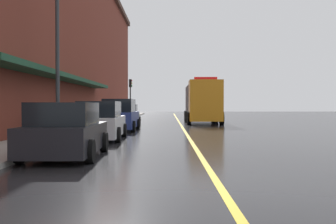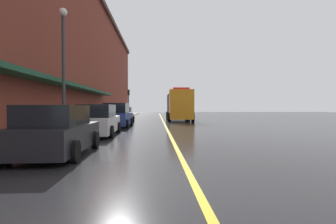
{
  "view_description": "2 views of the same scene",
  "coord_description": "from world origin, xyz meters",
  "px_view_note": "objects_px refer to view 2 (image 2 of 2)",
  "views": [
    {
      "loc": [
        -0.98,
        -7.78,
        1.56
      ],
      "look_at": [
        -0.86,
        23.61,
        0.97
      ],
      "focal_mm": 42.54,
      "sensor_mm": 36.0,
      "label": 1
    },
    {
      "loc": [
        -0.76,
        -4.51,
        1.55
      ],
      "look_at": [
        0.79,
        29.44,
        0.93
      ],
      "focal_mm": 27.39,
      "sensor_mm": 36.0,
      "label": 2
    }
  ],
  "objects_px": {
    "street_lamp_left": "(63,56)",
    "parking_meter_0": "(32,121)",
    "parked_car_1": "(98,121)",
    "parked_car_2": "(117,116)",
    "utility_truck": "(179,106)",
    "parking_meter_2": "(86,115)",
    "parked_car_0": "(56,132)",
    "parked_car_3": "(124,115)",
    "traffic_light_near": "(129,98)"
  },
  "relations": [
    {
      "from": "parked_car_1",
      "to": "street_lamp_left",
      "type": "relative_size",
      "value": 0.7
    },
    {
      "from": "parked_car_0",
      "to": "street_lamp_left",
      "type": "distance_m",
      "value": 7.4
    },
    {
      "from": "parking_meter_2",
      "to": "traffic_light_near",
      "type": "height_order",
      "value": "traffic_light_near"
    },
    {
      "from": "parked_car_3",
      "to": "traffic_light_near",
      "type": "bearing_deg",
      "value": 2.74
    },
    {
      "from": "parked_car_0",
      "to": "parked_car_1",
      "type": "xyz_separation_m",
      "value": [
        0.03,
        5.91,
        0.04
      ]
    },
    {
      "from": "parked_car_2",
      "to": "parked_car_3",
      "type": "bearing_deg",
      "value": 2.42
    },
    {
      "from": "parked_car_1",
      "to": "parked_car_3",
      "type": "xyz_separation_m",
      "value": [
        -0.05,
        11.67,
        -0.06
      ]
    },
    {
      "from": "parked_car_2",
      "to": "street_lamp_left",
      "type": "relative_size",
      "value": 0.69
    },
    {
      "from": "parking_meter_0",
      "to": "traffic_light_near",
      "type": "relative_size",
      "value": 0.31
    },
    {
      "from": "traffic_light_near",
      "to": "parked_car_2",
      "type": "bearing_deg",
      "value": -86.27
    },
    {
      "from": "parking_meter_2",
      "to": "street_lamp_left",
      "type": "xyz_separation_m",
      "value": [
        -0.6,
        -2.35,
        3.34
      ]
    },
    {
      "from": "parked_car_1",
      "to": "street_lamp_left",
      "type": "xyz_separation_m",
      "value": [
        -1.96,
        0.23,
        3.6
      ]
    },
    {
      "from": "parking_meter_0",
      "to": "traffic_light_near",
      "type": "distance_m",
      "value": 32.69
    },
    {
      "from": "parked_car_3",
      "to": "parking_meter_2",
      "type": "bearing_deg",
      "value": 170.09
    },
    {
      "from": "street_lamp_left",
      "to": "parked_car_2",
      "type": "bearing_deg",
      "value": 70.76
    },
    {
      "from": "parked_car_1",
      "to": "parking_meter_0",
      "type": "relative_size",
      "value": 3.64
    },
    {
      "from": "utility_truck",
      "to": "parking_meter_0",
      "type": "distance_m",
      "value": 21.77
    },
    {
      "from": "parked_car_2",
      "to": "parking_meter_2",
      "type": "relative_size",
      "value": 3.6
    },
    {
      "from": "parked_car_0",
      "to": "parked_car_2",
      "type": "height_order",
      "value": "parked_car_2"
    },
    {
      "from": "parked_car_0",
      "to": "street_lamp_left",
      "type": "relative_size",
      "value": 0.62
    },
    {
      "from": "parked_car_0",
      "to": "parking_meter_2",
      "type": "bearing_deg",
      "value": 7.81
    },
    {
      "from": "parked_car_3",
      "to": "parked_car_0",
      "type": "bearing_deg",
      "value": 178.4
    },
    {
      "from": "parking_meter_2",
      "to": "parked_car_0",
      "type": "bearing_deg",
      "value": -81.05
    },
    {
      "from": "parking_meter_2",
      "to": "utility_truck",
      "type": "bearing_deg",
      "value": 61.2
    },
    {
      "from": "street_lamp_left",
      "to": "traffic_light_near",
      "type": "relative_size",
      "value": 1.61
    },
    {
      "from": "parked_car_0",
      "to": "parking_meter_2",
      "type": "distance_m",
      "value": 8.61
    },
    {
      "from": "parking_meter_0",
      "to": "parking_meter_2",
      "type": "height_order",
      "value": "same"
    },
    {
      "from": "parked_car_3",
      "to": "parking_meter_2",
      "type": "relative_size",
      "value": 3.22
    },
    {
      "from": "parked_car_2",
      "to": "parked_car_3",
      "type": "distance_m",
      "value": 5.49
    },
    {
      "from": "parked_car_0",
      "to": "parking_meter_0",
      "type": "xyz_separation_m",
      "value": [
        -1.34,
        1.16,
        0.3
      ]
    },
    {
      "from": "parking_meter_2",
      "to": "parked_car_2",
      "type": "bearing_deg",
      "value": 67.7
    },
    {
      "from": "street_lamp_left",
      "to": "traffic_light_near",
      "type": "xyz_separation_m",
      "value": [
        0.66,
        27.64,
        -1.24
      ]
    },
    {
      "from": "parking_meter_0",
      "to": "parking_meter_2",
      "type": "relative_size",
      "value": 1.0
    },
    {
      "from": "parked_car_3",
      "to": "traffic_light_near",
      "type": "height_order",
      "value": "traffic_light_near"
    },
    {
      "from": "parked_car_0",
      "to": "parked_car_2",
      "type": "bearing_deg",
      "value": -1.79
    },
    {
      "from": "parked_car_1",
      "to": "utility_truck",
      "type": "distance_m",
      "value": 16.86
    },
    {
      "from": "parking_meter_2",
      "to": "traffic_light_near",
      "type": "distance_m",
      "value": 25.37
    },
    {
      "from": "utility_truck",
      "to": "street_lamp_left",
      "type": "distance_m",
      "value": 17.61
    },
    {
      "from": "parked_car_2",
      "to": "street_lamp_left",
      "type": "height_order",
      "value": "street_lamp_left"
    },
    {
      "from": "traffic_light_near",
      "to": "utility_truck",
      "type": "bearing_deg",
      "value": -59.3
    },
    {
      "from": "parked_car_1",
      "to": "parked_car_2",
      "type": "bearing_deg",
      "value": -2.39
    },
    {
      "from": "parked_car_0",
      "to": "parking_meter_2",
      "type": "height_order",
      "value": "parked_car_0"
    },
    {
      "from": "parked_car_3",
      "to": "parking_meter_0",
      "type": "bearing_deg",
      "value": 173.75
    },
    {
      "from": "parked_car_1",
      "to": "parking_meter_2",
      "type": "height_order",
      "value": "parked_car_1"
    },
    {
      "from": "parked_car_3",
      "to": "parking_meter_0",
      "type": "relative_size",
      "value": 3.22
    },
    {
      "from": "utility_truck",
      "to": "parking_meter_2",
      "type": "height_order",
      "value": "utility_truck"
    },
    {
      "from": "parked_car_1",
      "to": "parked_car_3",
      "type": "bearing_deg",
      "value": -1.11
    },
    {
      "from": "parking_meter_2",
      "to": "parked_car_1",
      "type": "bearing_deg",
      "value": -62.18
    },
    {
      "from": "parked_car_1",
      "to": "parking_meter_0",
      "type": "bearing_deg",
      "value": 162.64
    },
    {
      "from": "street_lamp_left",
      "to": "parking_meter_0",
      "type": "bearing_deg",
      "value": -83.14
    }
  ]
}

